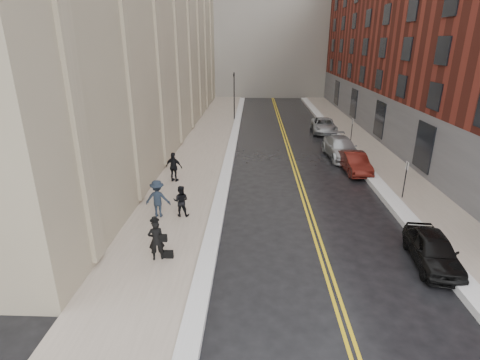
# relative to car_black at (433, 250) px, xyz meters

# --- Properties ---
(ground) EXTENTS (160.00, 160.00, 0.00)m
(ground) POSITION_rel_car_black_xyz_m (-6.66, -1.55, -0.64)
(ground) COLOR black
(ground) RESTS_ON ground
(sidewalk_left) EXTENTS (4.00, 64.00, 0.15)m
(sidewalk_left) POSITION_rel_car_black_xyz_m (-11.16, 14.45, -0.57)
(sidewalk_left) COLOR gray
(sidewalk_left) RESTS_ON ground
(sidewalk_right) EXTENTS (3.00, 64.00, 0.15)m
(sidewalk_right) POSITION_rel_car_black_xyz_m (2.34, 14.45, -0.57)
(sidewalk_right) COLOR gray
(sidewalk_right) RESTS_ON ground
(lane_stripe_a) EXTENTS (0.12, 64.00, 0.01)m
(lane_stripe_a) POSITION_rel_car_black_xyz_m (-4.28, 14.45, -0.64)
(lane_stripe_a) COLOR gold
(lane_stripe_a) RESTS_ON ground
(lane_stripe_b) EXTENTS (0.12, 64.00, 0.01)m
(lane_stripe_b) POSITION_rel_car_black_xyz_m (-4.04, 14.45, -0.64)
(lane_stripe_b) COLOR gold
(lane_stripe_b) RESTS_ON ground
(snow_ridge_left) EXTENTS (0.70, 60.80, 0.26)m
(snow_ridge_left) POSITION_rel_car_black_xyz_m (-8.86, 14.45, -0.51)
(snow_ridge_left) COLOR silver
(snow_ridge_left) RESTS_ON ground
(snow_ridge_right) EXTENTS (0.85, 60.80, 0.30)m
(snow_ridge_right) POSITION_rel_car_black_xyz_m (0.49, 14.45, -0.49)
(snow_ridge_right) COLOR silver
(snow_ridge_right) RESTS_ON ground
(building_right) EXTENTS (14.00, 50.00, 18.00)m
(building_right) POSITION_rel_car_black_xyz_m (10.84, 21.45, 8.36)
(building_right) COLOR maroon
(building_right) RESTS_ON ground
(traffic_signal) EXTENTS (0.18, 0.15, 5.20)m
(traffic_signal) POSITION_rel_car_black_xyz_m (-9.26, 28.45, 2.44)
(traffic_signal) COLOR black
(traffic_signal) RESTS_ON ground
(parking_sign_near) EXTENTS (0.06, 0.35, 2.23)m
(parking_sign_near) POSITION_rel_car_black_xyz_m (1.24, 6.45, 0.71)
(parking_sign_near) COLOR black
(parking_sign_near) RESTS_ON ground
(parking_sign_far) EXTENTS (0.06, 0.35, 2.23)m
(parking_sign_far) POSITION_rel_car_black_xyz_m (1.24, 18.45, 0.71)
(parking_sign_far) COLOR black
(parking_sign_far) RESTS_ON ground
(car_black) EXTENTS (1.87, 3.91, 1.29)m
(car_black) POSITION_rel_car_black_xyz_m (0.00, 0.00, 0.00)
(car_black) COLOR black
(car_black) RESTS_ON ground
(car_maroon) EXTENTS (1.55, 4.04, 1.31)m
(car_maroon) POSITION_rel_car_black_xyz_m (-0.25, 11.17, 0.01)
(car_maroon) COLOR #4D130D
(car_maroon) RESTS_ON ground
(car_silver_near) EXTENTS (2.40, 5.28, 1.50)m
(car_silver_near) POSITION_rel_car_black_xyz_m (-0.47, 14.57, 0.11)
(car_silver_near) COLOR #A7AAAE
(car_silver_near) RESTS_ON ground
(car_silver_far) EXTENTS (2.47, 4.92, 1.34)m
(car_silver_far) POSITION_rel_car_black_xyz_m (-0.31, 23.02, 0.02)
(car_silver_far) COLOR #A7ABAF
(car_silver_far) RESTS_ON ground
(pedestrian_main) EXTENTS (0.72, 0.58, 1.71)m
(pedestrian_main) POSITION_rel_car_black_xyz_m (-10.84, -0.28, 0.36)
(pedestrian_main) COLOR black
(pedestrian_main) RESTS_ON sidewalk_left
(pedestrian_a) EXTENTS (0.80, 0.63, 1.58)m
(pedestrian_a) POSITION_rel_car_black_xyz_m (-10.61, 3.71, 0.29)
(pedestrian_a) COLOR black
(pedestrian_a) RESTS_ON sidewalk_left
(pedestrian_b) EXTENTS (1.23, 0.72, 1.89)m
(pedestrian_b) POSITION_rel_car_black_xyz_m (-11.73, 3.59, 0.45)
(pedestrian_b) COLOR #1A2330
(pedestrian_b) RESTS_ON sidewalk_left
(pedestrian_c) EXTENTS (1.16, 0.71, 1.84)m
(pedestrian_c) POSITION_rel_car_black_xyz_m (-11.94, 8.56, 0.43)
(pedestrian_c) COLOR black
(pedestrian_c) RESTS_ON sidewalk_left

